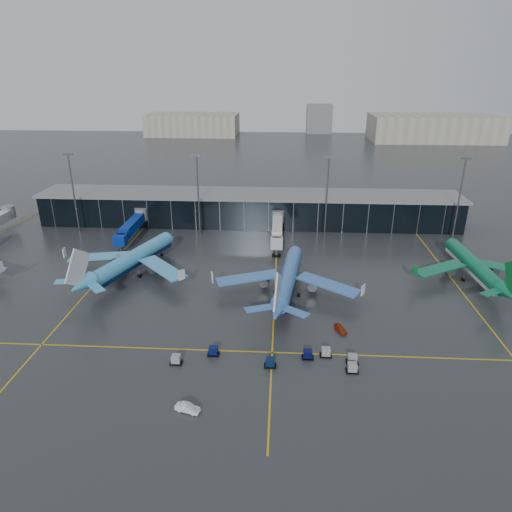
# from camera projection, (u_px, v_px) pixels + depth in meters

# --- Properties ---
(ground) EXTENTS (600.00, 600.00, 0.00)m
(ground) POSITION_uv_depth(u_px,v_px,m) (229.00, 312.00, 100.81)
(ground) COLOR #282B2D
(ground) RESTS_ON ground
(terminal_pier) EXTENTS (142.00, 17.00, 10.70)m
(terminal_pier) POSITION_uv_depth(u_px,v_px,m) (249.00, 208.00, 155.87)
(terminal_pier) COLOR black
(terminal_pier) RESTS_ON ground
(jet_bridges) EXTENTS (94.00, 27.50, 7.20)m
(jet_bridges) POSITION_uv_depth(u_px,v_px,m) (131.00, 226.00, 140.57)
(jet_bridges) COLOR #595B60
(jet_bridges) RESTS_ON ground
(flood_masts) EXTENTS (203.00, 0.50, 25.50)m
(flood_masts) POSITION_uv_depth(u_px,v_px,m) (262.00, 193.00, 141.32)
(flood_masts) COLOR #595B60
(flood_masts) RESTS_ON ground
(distant_hangars) EXTENTS (260.00, 71.00, 22.00)m
(distant_hangars) POSITION_uv_depth(u_px,v_px,m) (335.00, 126.00, 343.67)
(distant_hangars) COLOR #B2AD99
(distant_hangars) RESTS_ON ground
(taxi_lines) EXTENTS (220.00, 120.00, 0.02)m
(taxi_lines) POSITION_uv_depth(u_px,v_px,m) (275.00, 291.00, 110.04)
(taxi_lines) COLOR gold
(taxi_lines) RESTS_ON ground
(airliner_arkefly) EXTENTS (49.27, 52.45, 13.06)m
(airliner_arkefly) POSITION_uv_depth(u_px,v_px,m) (133.00, 250.00, 117.45)
(airliner_arkefly) COLOR #43A4DD
(airliner_arkefly) RESTS_ON ground
(airliner_klm_near) EXTENTS (41.21, 45.51, 12.63)m
(airliner_klm_near) POSITION_uv_depth(u_px,v_px,m) (289.00, 268.00, 107.41)
(airliner_klm_near) COLOR #3A6EBF
(airliner_klm_near) RESTS_ON ground
(airliner_aer_lingus) EXTENTS (36.01, 40.51, 11.95)m
(airliner_aer_lingus) POSITION_uv_depth(u_px,v_px,m) (475.00, 257.00, 114.55)
(airliner_aer_lingus) COLOR #0C6946
(airliner_aer_lingus) RESTS_ON ground
(baggage_carts) EXTENTS (34.27, 6.02, 1.70)m
(baggage_carts) POSITION_uv_depth(u_px,v_px,m) (285.00, 358.00, 83.38)
(baggage_carts) COLOR black
(baggage_carts) RESTS_ON ground
(mobile_airstair) EXTENTS (3.33, 3.82, 3.45)m
(mobile_airstair) POSITION_uv_depth(u_px,v_px,m) (281.00, 302.00, 103.51)
(mobile_airstair) COLOR silver
(mobile_airstair) RESTS_ON ground
(service_van_red) EXTENTS (2.72, 3.94, 1.25)m
(service_van_red) POSITION_uv_depth(u_px,v_px,m) (341.00, 329.00, 93.07)
(service_van_red) COLOR #942B0B
(service_van_red) RESTS_ON ground
(service_van_white) EXTENTS (4.22, 2.42, 1.31)m
(service_van_white) POSITION_uv_depth(u_px,v_px,m) (188.00, 408.00, 71.42)
(service_van_white) COLOR white
(service_van_white) RESTS_ON ground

